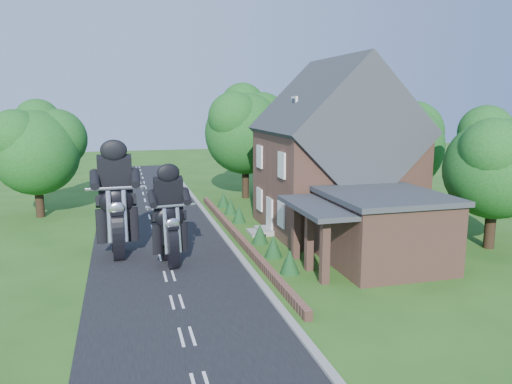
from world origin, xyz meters
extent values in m
plane|color=#255317|center=(0.00, 0.00, 0.00)|extent=(120.00, 120.00, 0.00)
cube|color=black|center=(0.00, 0.00, 0.01)|extent=(7.00, 80.00, 0.02)
cube|color=gray|center=(3.65, 0.00, 0.06)|extent=(0.30, 80.00, 0.12)
cube|color=brown|center=(4.30, 5.00, 0.20)|extent=(0.30, 22.00, 0.40)
cube|color=brown|center=(10.50, 6.00, 3.00)|extent=(8.00, 8.00, 6.00)
cube|color=#2B2F33|center=(10.50, 6.00, 6.00)|extent=(8.48, 8.64, 8.48)
cube|color=brown|center=(12.50, 6.00, 9.20)|extent=(0.60, 0.90, 1.60)
cube|color=white|center=(7.90, 6.00, 7.50)|extent=(0.12, 0.80, 0.90)
cube|color=black|center=(7.84, 6.00, 7.50)|extent=(0.04, 0.55, 0.65)
cube|color=white|center=(6.44, 6.00, 1.05)|extent=(0.10, 1.10, 2.10)
cube|color=gray|center=(6.10, 6.00, 0.15)|extent=(0.80, 1.60, 0.30)
cube|color=gray|center=(5.60, 6.00, 0.07)|extent=(0.80, 1.60, 0.15)
cube|color=white|center=(6.44, 3.80, 1.60)|extent=(0.10, 1.10, 1.40)
cube|color=black|center=(6.42, 3.80, 1.60)|extent=(0.04, 0.92, 1.22)
cube|color=white|center=(6.44, 8.20, 1.60)|extent=(0.10, 1.10, 1.40)
cube|color=black|center=(6.42, 8.20, 1.60)|extent=(0.04, 0.92, 1.22)
cube|color=white|center=(6.44, 3.80, 4.30)|extent=(0.10, 1.10, 1.40)
cube|color=black|center=(6.42, 3.80, 4.30)|extent=(0.04, 0.92, 1.22)
cube|color=white|center=(6.44, 8.20, 4.30)|extent=(0.10, 1.10, 1.40)
cube|color=black|center=(6.42, 8.20, 4.30)|extent=(0.04, 0.92, 1.22)
cube|color=brown|center=(10.00, -0.80, 1.60)|extent=(5.00, 5.60, 3.20)
cube|color=#2B2F33|center=(10.00, -0.80, 3.32)|extent=(5.30, 5.94, 0.24)
cube|color=#2B2F33|center=(6.90, -0.80, 2.95)|extent=(2.60, 5.32, 0.22)
cube|color=brown|center=(6.30, -2.60, 1.40)|extent=(0.35, 0.35, 2.80)
cube|color=brown|center=(6.30, -0.80, 1.40)|extent=(0.35, 0.35, 2.80)
cube|color=brown|center=(6.30, 1.00, 1.40)|extent=(0.35, 0.35, 2.80)
cylinder|color=black|center=(17.00, 0.00, 1.40)|extent=(0.56, 0.56, 2.80)
sphere|color=#154B17|center=(17.00, 0.00, 4.23)|extent=(5.20, 5.20, 5.20)
sphere|color=#154B17|center=(18.17, 0.52, 5.01)|extent=(3.74, 3.74, 3.74)
sphere|color=#154B17|center=(16.09, -0.78, 5.27)|extent=(3.22, 3.22, 3.22)
sphere|color=#154B17|center=(17.10, 1.04, 6.05)|extent=(2.86, 2.86, 2.86)
cylinder|color=black|center=(16.50, 8.50, 1.50)|extent=(0.56, 0.56, 3.00)
sphere|color=#154B17|center=(16.50, 8.50, 4.65)|extent=(6.00, 6.00, 6.00)
sphere|color=#154B17|center=(17.85, 9.10, 5.55)|extent=(4.32, 4.32, 4.32)
sphere|color=#154B17|center=(15.45, 7.60, 5.85)|extent=(3.72, 3.72, 3.72)
sphere|color=#154B17|center=(16.60, 9.70, 6.75)|extent=(3.30, 3.30, 3.30)
cylinder|color=black|center=(14.00, 16.00, 1.80)|extent=(0.56, 0.56, 3.60)
sphere|color=#154B17|center=(14.00, 16.00, 5.58)|extent=(7.20, 7.20, 7.20)
sphere|color=#154B17|center=(15.62, 16.72, 6.66)|extent=(5.18, 5.18, 5.18)
sphere|color=#154B17|center=(12.74, 14.92, 7.02)|extent=(4.46, 4.46, 4.46)
sphere|color=#154B17|center=(14.10, 17.44, 8.10)|extent=(3.96, 3.96, 3.96)
cylinder|color=black|center=(8.00, 17.00, 1.70)|extent=(0.56, 0.56, 3.40)
sphere|color=#154B17|center=(8.00, 17.00, 5.16)|extent=(6.40, 6.40, 6.40)
sphere|color=#154B17|center=(9.44, 17.64, 6.12)|extent=(4.61, 4.61, 4.61)
sphere|color=#154B17|center=(6.88, 16.04, 6.44)|extent=(3.97, 3.97, 3.97)
sphere|color=#154B17|center=(8.10, 18.28, 7.40)|extent=(3.52, 3.52, 3.52)
cylinder|color=black|center=(-7.00, 14.00, 1.40)|extent=(0.56, 0.56, 2.80)
sphere|color=#154B17|center=(-7.00, 14.00, 4.34)|extent=(5.60, 5.60, 5.60)
sphere|color=#154B17|center=(-5.74, 14.56, 5.18)|extent=(4.03, 4.03, 4.03)
sphere|color=#154B17|center=(-7.98, 13.16, 5.46)|extent=(3.47, 3.47, 3.47)
sphere|color=#154B17|center=(-6.90, 15.12, 6.30)|extent=(3.08, 3.08, 3.08)
cone|color=#113617|center=(5.30, -1.00, 0.55)|extent=(0.90, 0.90, 1.10)
cone|color=#113617|center=(5.30, 1.50, 0.55)|extent=(0.90, 0.90, 1.10)
cone|color=#113617|center=(5.30, 4.00, 0.55)|extent=(0.90, 0.90, 1.10)
cone|color=#113617|center=(5.30, 9.00, 0.55)|extent=(0.90, 0.90, 1.10)
cone|color=#113617|center=(5.30, 11.50, 0.55)|extent=(0.90, 0.90, 1.10)
cone|color=#113617|center=(5.30, 14.00, 0.55)|extent=(0.90, 0.90, 1.10)
camera|label=1|loc=(-1.80, -21.38, 7.64)|focal=35.00mm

